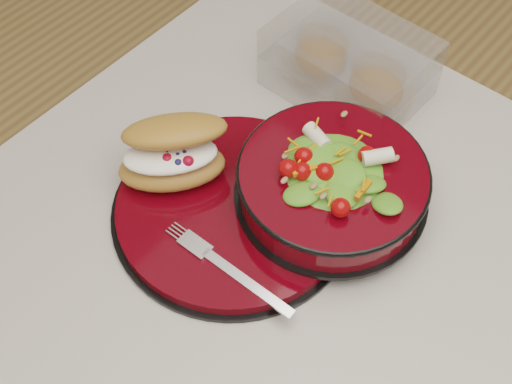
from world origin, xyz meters
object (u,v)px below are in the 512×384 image
Objects in this scene: salad_bowl at (333,178)px; fork at (231,271)px; dinner_plate at (233,209)px; croissant at (174,153)px; pastry_box at (349,65)px.

fork is (-0.02, -0.16, -0.03)m from salad_bowl.
croissant reaches higher than dinner_plate.
dinner_plate is 1.87× the size of croissant.
croissant reaches higher than fork.
salad_bowl is at bearing 45.62° from dinner_plate.
pastry_box reaches higher than dinner_plate.
salad_bowl reaches higher than croissant.
croissant is 0.99× the size of fork.
dinner_plate is 0.27m from pastry_box.
salad_bowl reaches higher than pastry_box.
pastry_box is (-0.08, 0.34, 0.02)m from fork.
fork is 0.78× the size of pastry_box.
pastry_box is at bearing 119.85° from salad_bowl.
pastry_box is at bearing 94.19° from dinner_plate.
croissant is 0.77× the size of pastry_box.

